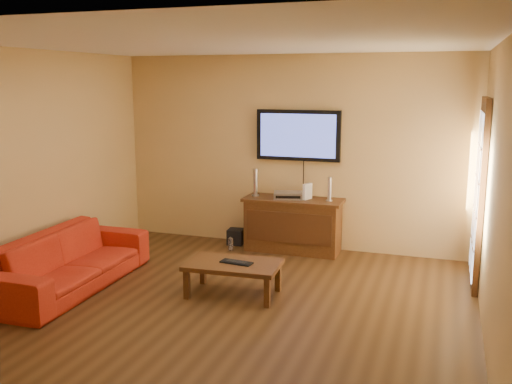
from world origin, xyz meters
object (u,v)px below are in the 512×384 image
at_px(media_console, 293,225).
at_px(subwoofer, 236,237).
at_px(speaker_right, 330,190).
at_px(keyboard, 236,262).
at_px(television, 298,135).
at_px(speaker_left, 255,183).
at_px(sofa, 69,251).
at_px(bottle, 231,244).
at_px(av_receiver, 288,195).
at_px(game_console, 307,191).
at_px(coffee_table, 233,267).

distance_m(media_console, subwoofer, 0.91).
relative_size(speaker_right, keyboard, 0.88).
relative_size(television, speaker_left, 3.10).
bearing_deg(television, speaker_right, -22.89).
bearing_deg(sofa, speaker_right, -50.12).
distance_m(sofa, bottle, 2.31).
relative_size(media_console, av_receiver, 3.49).
distance_m(game_console, subwoofer, 1.30).
distance_m(sofa, speaker_left, 2.72).
relative_size(speaker_right, av_receiver, 0.83).
xyz_separation_m(television, coffee_table, (-0.19, -2.05, -1.27)).
distance_m(game_console, keyboard, 1.94).
relative_size(speaker_left, game_console, 1.75).
bearing_deg(subwoofer, bottle, -87.78).
bearing_deg(game_console, keyboard, -77.12).
height_order(media_console, av_receiver, av_receiver).
height_order(television, bottle, television).
xyz_separation_m(television, speaker_left, (-0.56, -0.20, -0.68)).
relative_size(media_console, sofa, 0.63).
xyz_separation_m(television, game_console, (0.19, -0.20, -0.74)).
xyz_separation_m(media_console, game_console, (0.19, 0.02, 0.48)).
relative_size(coffee_table, bottle, 5.40).
xyz_separation_m(television, bottle, (-0.83, -0.48, -1.51)).
distance_m(speaker_right, subwoofer, 1.58).
height_order(television, coffee_table, television).
height_order(coffee_table, speaker_left, speaker_left).
distance_m(media_console, sofa, 3.00).
relative_size(speaker_left, speaker_right, 1.18).
height_order(television, sofa, television).
bearing_deg(television, av_receiver, -108.40).
height_order(sofa, keyboard, sofa).
relative_size(coffee_table, game_console, 4.82).
bearing_deg(media_console, sofa, -132.82).
distance_m(media_console, keyboard, 1.84).
height_order(coffee_table, speaker_right, speaker_right).
height_order(television, game_console, television).
relative_size(television, coffee_table, 1.12).
height_order(coffee_table, av_receiver, av_receiver).
relative_size(coffee_table, sofa, 0.48).
xyz_separation_m(sofa, speaker_left, (1.48, 2.23, 0.49)).
bearing_deg(keyboard, speaker_right, 70.73).
bearing_deg(subwoofer, media_console, -9.12).
bearing_deg(game_console, av_receiver, -152.56).
bearing_deg(sofa, av_receiver, -42.91).
bearing_deg(speaker_right, subwoofer, 177.94).
xyz_separation_m(sofa, speaker_right, (2.54, 2.21, 0.47)).
bearing_deg(coffee_table, television, 84.83).
bearing_deg(game_console, coffee_table, -78.41).
bearing_deg(speaker_right, bottle, -168.44).
xyz_separation_m(media_console, coffee_table, (-0.19, -1.83, -0.05)).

